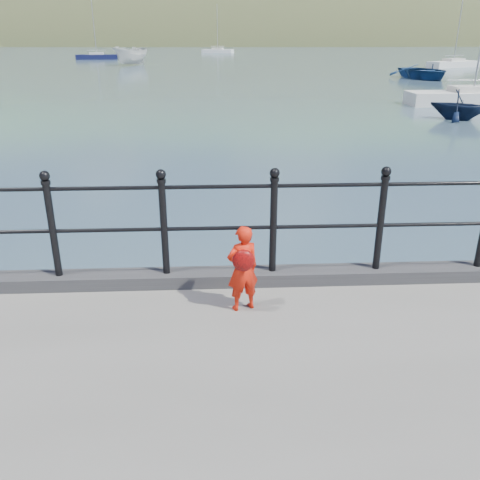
{
  "coord_description": "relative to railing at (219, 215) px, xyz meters",
  "views": [
    {
      "loc": [
        -0.03,
        -5.37,
        3.66
      ],
      "look_at": [
        0.23,
        -0.2,
        1.55
      ],
      "focal_mm": 38.0,
      "sensor_mm": 36.0,
      "label": 1
    }
  ],
  "objects": [
    {
      "name": "ground",
      "position": [
        -0.0,
        0.15,
        -1.82
      ],
      "size": [
        600.0,
        600.0,
        0.0
      ],
      "primitive_type": "plane",
      "color": "#2D4251",
      "rests_on": "ground"
    },
    {
      "name": "kerb",
      "position": [
        -0.0,
        -0.0,
        -0.75
      ],
      "size": [
        60.0,
        0.3,
        0.15
      ],
      "primitive_type": "cube",
      "color": "#28282B",
      "rests_on": "quay"
    },
    {
      "name": "railing",
      "position": [
        0.0,
        0.0,
        0.0
      ],
      "size": [
        18.11,
        0.11,
        1.2
      ],
      "color": "black",
      "rests_on": "kerb"
    },
    {
      "name": "far_shore",
      "position": [
        38.34,
        239.56,
        -24.39
      ],
      "size": [
        830.0,
        200.0,
        156.0
      ],
      "color": "#333A21",
      "rests_on": "ground"
    },
    {
      "name": "child",
      "position": [
        0.23,
        -0.6,
        -0.35
      ],
      "size": [
        0.39,
        0.34,
        0.92
      ],
      "rotation": [
        0.0,
        0.0,
        3.49
      ],
      "color": "red",
      "rests_on": "quay"
    },
    {
      "name": "launch_blue",
      "position": [
        18.12,
        39.83,
        -1.2
      ],
      "size": [
        5.37,
        6.75,
        1.25
      ],
      "primitive_type": "imported",
      "rotation": [
        0.0,
        0.0,
        0.19
      ],
      "color": "navy",
      "rests_on": "ground"
    },
    {
      "name": "launch_white",
      "position": [
        -10.01,
        61.28,
        -0.71
      ],
      "size": [
        4.76,
        6.06,
        2.22
      ],
      "primitive_type": "imported",
      "rotation": [
        0.0,
        0.0,
        -0.53
      ],
      "color": "silver",
      "rests_on": "ground"
    },
    {
      "name": "launch_navy",
      "position": [
        11.08,
        17.78,
        -1.15
      ],
      "size": [
        3.37,
        3.31,
        1.35
      ],
      "primitive_type": "imported",
      "rotation": [
        0.0,
        0.0,
        0.92
      ],
      "color": "black",
      "rests_on": "ground"
    },
    {
      "name": "sailboat_near",
      "position": [
        14.2,
        22.88,
        -1.48
      ],
      "size": [
        7.08,
        1.99,
        9.61
      ],
      "rotation": [
        0.0,
        0.0,
        0.0
      ],
      "color": "silver",
      "rests_on": "ground"
    },
    {
      "name": "sailboat_far",
      "position": [
        27.64,
        55.21,
        -1.48
      ],
      "size": [
        7.0,
        4.81,
        9.77
      ],
      "rotation": [
        0.0,
        0.0,
        0.47
      ],
      "color": "silver",
      "rests_on": "ground"
    },
    {
      "name": "sailboat_left",
      "position": [
        -17.52,
        77.1,
        -1.49
      ],
      "size": [
        6.27,
        2.67,
        8.63
      ],
      "rotation": [
        0.0,
        0.0,
        0.13
      ],
      "color": "black",
      "rests_on": "ground"
    },
    {
      "name": "sailboat_deep",
      "position": [
        0.96,
        102.47,
        -1.48
      ],
      "size": [
        6.46,
        3.84,
        9.16
      ],
      "rotation": [
        0.0,
        0.0,
        -0.34
      ],
      "color": "white",
      "rests_on": "ground"
    }
  ]
}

